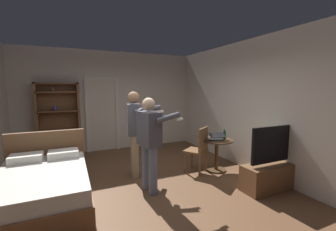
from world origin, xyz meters
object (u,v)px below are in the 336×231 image
wooden_chair (199,148)px  suitcase_dark (66,158)px  bed (43,186)px  tv_flatscreen (273,171)px  bottle_on_table (224,135)px  person_blue_shirt (149,138)px  person_striped_shirt (135,128)px  laptop (216,138)px  bookshelf (59,117)px  side_table (217,149)px

wooden_chair → suitcase_dark: (-2.61, 1.77, -0.39)m
bed → tv_flatscreen: (3.74, -1.05, 0.02)m
bottle_on_table → suitcase_dark: (-3.17, 1.90, -0.65)m
wooden_chair → person_blue_shirt: person_blue_shirt is taller
wooden_chair → person_blue_shirt: (-1.25, -0.38, 0.42)m
person_striped_shirt → laptop: bearing=-15.5°
bed → bottle_on_table: size_ratio=8.37×
bed → bottle_on_table: bearing=0.3°
laptop → suitcase_dark: laptop is taller
bed → person_striped_shirt: 1.84m
tv_flatscreen → bookshelf: bearing=134.2°
bookshelf → person_blue_shirt: (1.50, -2.86, -0.10)m
wooden_chair → person_striped_shirt: person_striped_shirt is taller
tv_flatscreen → bottle_on_table: size_ratio=5.41×
bed → person_striped_shirt: person_striped_shirt is taller
bookshelf → wooden_chair: bookshelf is taller
suitcase_dark → side_table: bearing=-39.1°
person_blue_shirt → suitcase_dark: bearing=122.4°
side_table → person_striped_shirt: (-1.72, 0.43, 0.53)m
tv_flatscreen → person_blue_shirt: 2.32m
tv_flatscreen → suitcase_dark: (-3.43, 2.97, -0.17)m
person_blue_shirt → suitcase_dark: (-1.36, 2.14, -0.81)m
bookshelf → suitcase_dark: size_ratio=4.45×
bed → tv_flatscreen: 3.88m
wooden_chair → person_blue_shirt: bearing=-163.2°
tv_flatscreen → laptop: size_ratio=2.97×
bed → tv_flatscreen: tv_flatscreen is taller
bookshelf → side_table: size_ratio=2.76×
side_table → person_striped_shirt: bearing=166.1°
bookshelf → person_striped_shirt: bookshelf is taller
bed → person_blue_shirt: 1.80m
side_table → suitcase_dark: 3.55m
bed → person_blue_shirt: size_ratio=1.16×
bookshelf → bottle_on_table: (3.31, -2.61, -0.26)m
bottle_on_table → person_striped_shirt: (-1.86, 0.51, 0.21)m
laptop → person_striped_shirt: size_ratio=0.24×
person_striped_shirt → tv_flatscreen: bearing=-36.5°
side_table → laptop: laptop is taller
side_table → laptop: 0.28m
bed → side_table: bed is taller
laptop → suitcase_dark: bearing=148.1°
laptop → wooden_chair: wooden_chair is taller
bookshelf → person_striped_shirt: (1.45, -2.11, -0.05)m
laptop → person_striped_shirt: bearing=164.5°
person_striped_shirt → bed: bearing=-162.1°
tv_flatscreen → side_table: bearing=109.4°
bookshelf → suitcase_dark: bearing=-78.9°
person_blue_shirt → tv_flatscreen: bearing=-21.6°
bottle_on_table → bed: bearing=-179.7°
person_striped_shirt → suitcase_dark: person_striped_shirt is taller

